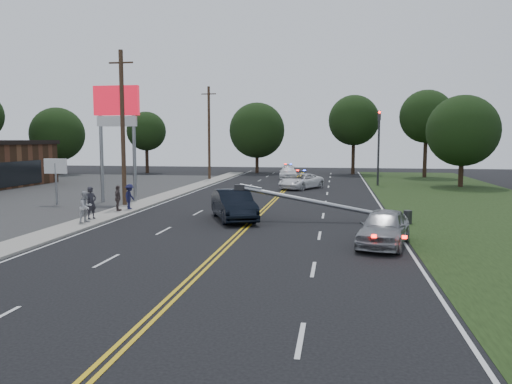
% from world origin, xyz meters
% --- Properties ---
extents(ground, '(120.00, 120.00, 0.00)m').
position_xyz_m(ground, '(0.00, 0.00, 0.00)').
color(ground, black).
rests_on(ground, ground).
extents(sidewalk, '(1.80, 70.00, 0.12)m').
position_xyz_m(sidewalk, '(-8.40, 10.00, 0.06)').
color(sidewalk, gray).
rests_on(sidewalk, ground).
extents(grass_verge, '(12.00, 80.00, 0.01)m').
position_xyz_m(grass_verge, '(13.50, 10.00, 0.01)').
color(grass_verge, black).
rests_on(grass_verge, ground).
extents(centerline_yellow, '(0.36, 80.00, 0.00)m').
position_xyz_m(centerline_yellow, '(0.00, 10.00, 0.01)').
color(centerline_yellow, gold).
rests_on(centerline_yellow, ground).
extents(pylon_sign, '(3.20, 0.35, 8.00)m').
position_xyz_m(pylon_sign, '(-10.50, 14.00, 6.00)').
color(pylon_sign, gray).
rests_on(pylon_sign, ground).
extents(small_sign, '(1.60, 0.14, 3.10)m').
position_xyz_m(small_sign, '(-14.00, 12.00, 2.33)').
color(small_sign, gray).
rests_on(small_sign, ground).
extents(traffic_signal, '(0.28, 0.41, 7.05)m').
position_xyz_m(traffic_signal, '(8.30, 30.00, 4.21)').
color(traffic_signal, '#2D2D30').
rests_on(traffic_signal, ground).
extents(fallen_streetlight, '(9.36, 0.44, 1.91)m').
position_xyz_m(fallen_streetlight, '(4.19, 8.00, 0.92)').
color(fallen_streetlight, '#2D2D30').
rests_on(fallen_streetlight, ground).
extents(utility_pole_mid, '(1.60, 0.28, 10.00)m').
position_xyz_m(utility_pole_mid, '(-9.20, 12.00, 5.08)').
color(utility_pole_mid, '#382619').
rests_on(utility_pole_mid, ground).
extents(utility_pole_far, '(1.60, 0.28, 10.00)m').
position_xyz_m(utility_pole_far, '(-9.20, 34.00, 5.08)').
color(utility_pole_far, '#382619').
rests_on(utility_pole_far, ground).
extents(tree_4, '(6.62, 6.62, 8.33)m').
position_xyz_m(tree_4, '(-29.98, 39.19, 5.02)').
color(tree_4, black).
rests_on(tree_4, ground).
extents(tree_5, '(5.06, 5.06, 7.98)m').
position_xyz_m(tree_5, '(-20.10, 43.67, 5.43)').
color(tree_5, black).
rests_on(tree_5, ground).
extents(tree_6, '(7.20, 7.20, 9.15)m').
position_xyz_m(tree_6, '(-5.90, 46.05, 5.55)').
color(tree_6, black).
rests_on(tree_6, ground).
extents(tree_7, '(6.28, 6.28, 9.90)m').
position_xyz_m(tree_7, '(6.45, 45.49, 6.74)').
color(tree_7, black).
rests_on(tree_7, ground).
extents(tree_8, '(6.05, 6.05, 10.02)m').
position_xyz_m(tree_8, '(14.47, 41.42, 6.97)').
color(tree_8, black).
rests_on(tree_8, ground).
extents(tree_9, '(6.51, 6.51, 8.42)m').
position_xyz_m(tree_9, '(15.78, 29.95, 5.15)').
color(tree_9, black).
rests_on(tree_9, ground).
extents(crashed_sedan, '(3.55, 5.28, 1.65)m').
position_xyz_m(crashed_sedan, '(-1.05, 7.74, 0.82)').
color(crashed_sedan, black).
rests_on(crashed_sedan, ground).
extents(waiting_sedan, '(2.77, 4.71, 1.51)m').
position_xyz_m(waiting_sedan, '(6.37, 2.29, 0.75)').
color(waiting_sedan, gray).
rests_on(waiting_sedan, ground).
extents(emergency_a, '(4.30, 5.33, 1.35)m').
position_xyz_m(emergency_a, '(1.31, 25.60, 0.67)').
color(emergency_a, white).
rests_on(emergency_a, ground).
extents(emergency_b, '(2.35, 4.84, 1.36)m').
position_xyz_m(emergency_b, '(-0.90, 36.79, 0.68)').
color(emergency_b, white).
rests_on(emergency_b, ground).
extents(bystander_a, '(0.62, 0.74, 1.73)m').
position_xyz_m(bystander_a, '(-8.50, 6.19, 0.98)').
color(bystander_a, '#25242C').
rests_on(bystander_a, sidewalk).
extents(bystander_b, '(0.80, 0.93, 1.62)m').
position_xyz_m(bystander_b, '(-8.19, 5.02, 0.93)').
color(bystander_b, '#B6B7BC').
rests_on(bystander_b, sidewalk).
extents(bystander_c, '(0.57, 0.99, 1.53)m').
position_xyz_m(bystander_c, '(-8.06, 10.17, 0.89)').
color(bystander_c, '#1A1A42').
rests_on(bystander_c, sidewalk).
extents(bystander_d, '(0.53, 0.95, 1.53)m').
position_xyz_m(bystander_d, '(-8.40, 9.25, 0.88)').
color(bystander_d, '#554644').
rests_on(bystander_d, sidewalk).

